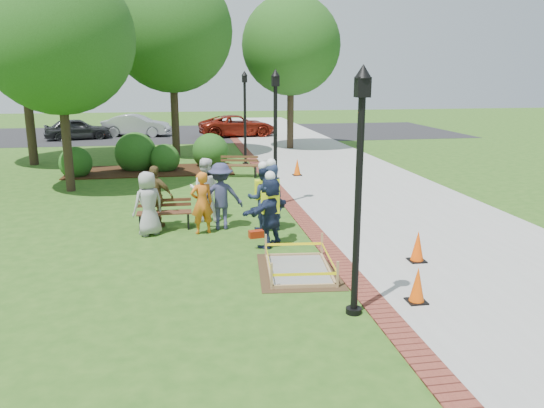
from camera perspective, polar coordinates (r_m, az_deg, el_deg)
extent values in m
plane|color=#285116|center=(12.09, -1.39, -6.05)|extent=(100.00, 100.00, 0.00)
cube|color=#9E9E99|center=(22.63, 7.54, 3.25)|extent=(6.00, 60.00, 0.02)
cube|color=maroon|center=(21.91, -0.63, 3.04)|extent=(0.50, 60.00, 0.03)
cube|color=#381E0F|center=(23.65, -12.87, 3.50)|extent=(7.00, 3.00, 0.05)
cube|color=black|center=(38.51, -7.23, 7.57)|extent=(36.00, 12.00, 0.01)
cube|color=#47331E|center=(11.44, 2.89, -7.21)|extent=(1.92, 2.45, 0.01)
cube|color=gray|center=(11.43, 2.89, -7.14)|extent=(1.37, 1.91, 0.04)
cube|color=tan|center=(11.43, 2.89, -7.04)|extent=(1.50, 2.04, 0.08)
cube|color=tan|center=(11.35, 2.91, -5.93)|extent=(1.53, 2.07, 0.55)
cube|color=yellow|center=(11.34, 2.91, -5.81)|extent=(1.48, 2.02, 0.06)
cube|color=brown|center=(14.67, -11.51, -0.91)|extent=(1.46, 0.43, 0.04)
cube|color=brown|center=(14.84, -11.52, 0.15)|extent=(1.46, 0.04, 0.23)
cube|color=black|center=(14.73, -11.47, -1.79)|extent=(1.33, 0.49, 0.43)
cube|color=brown|center=(21.75, -3.57, 4.17)|extent=(1.62, 0.78, 0.04)
cube|color=brown|center=(21.96, -3.51, 4.90)|extent=(1.53, 0.37, 0.25)
cube|color=black|center=(21.80, -3.56, 3.53)|extent=(1.49, 0.81, 0.46)
cube|color=black|center=(10.28, 15.26, -10.10)|extent=(0.35, 0.35, 0.05)
cone|color=#F35207|center=(10.14, 15.38, -8.30)|extent=(0.28, 0.28, 0.65)
cube|color=black|center=(12.40, 15.30, -5.92)|extent=(0.37, 0.37, 0.05)
cone|color=#FF5008|center=(12.28, 15.40, -4.32)|extent=(0.29, 0.29, 0.68)
cube|color=black|center=(22.06, 2.72, 3.12)|extent=(0.36, 0.36, 0.05)
cone|color=#FF5908|center=(21.99, 2.73, 4.03)|extent=(0.29, 0.29, 0.67)
cube|color=maroon|center=(13.68, -1.72, -3.25)|extent=(0.40, 0.26, 0.19)
cylinder|color=black|center=(9.01, 9.21, -0.53)|extent=(0.12, 0.12, 3.80)
cube|color=black|center=(8.74, 9.72, 12.28)|extent=(0.22, 0.22, 0.32)
cone|color=black|center=(8.74, 9.79, 13.92)|extent=(0.28, 0.28, 0.22)
cylinder|color=black|center=(9.63, 8.78, -11.25)|extent=(0.28, 0.28, 0.10)
cylinder|color=black|center=(16.65, 0.36, 6.19)|extent=(0.12, 0.12, 3.80)
cube|color=black|center=(16.51, 0.37, 13.09)|extent=(0.22, 0.22, 0.32)
cone|color=black|center=(16.51, 0.37, 13.96)|extent=(0.28, 0.28, 0.22)
cylinder|color=black|center=(17.00, 0.35, 0.00)|extent=(0.28, 0.28, 0.10)
cylinder|color=black|center=(24.52, -2.92, 8.62)|extent=(0.12, 0.12, 3.80)
cube|color=black|center=(24.43, -2.98, 13.30)|extent=(0.22, 0.22, 0.32)
cone|color=black|center=(24.42, -2.98, 13.88)|extent=(0.28, 0.28, 0.22)
cylinder|color=black|center=(24.76, -2.86, 4.35)|extent=(0.28, 0.28, 0.10)
cylinder|color=#3D2D1E|center=(20.18, -21.31, 7.42)|extent=(0.31, 0.31, 4.38)
sphere|color=#1E4614|center=(20.12, -22.12, 16.28)|extent=(5.21, 5.21, 5.21)
cylinder|color=#3D2D1E|center=(27.53, -10.44, 10.32)|extent=(0.38, 0.38, 5.09)
sphere|color=#1E4614|center=(27.56, -10.78, 17.87)|extent=(5.98, 5.98, 5.98)
cylinder|color=#3D2D1E|center=(30.07, 2.00, 10.38)|extent=(0.37, 0.37, 4.63)
sphere|color=#1E4614|center=(30.05, 2.05, 16.69)|extent=(5.38, 5.38, 5.38)
cylinder|color=#3D2D1E|center=(26.86, -24.81, 10.11)|extent=(0.40, 0.40, 5.92)
sphere|color=#1E4614|center=(27.01, -25.76, 19.06)|extent=(7.12, 7.12, 7.12)
sphere|color=#1E4614|center=(23.30, -20.26, 2.79)|extent=(1.33, 1.33, 1.33)
sphere|color=#1E4614|center=(24.08, -14.34, 3.55)|extent=(1.80, 1.80, 1.80)
sphere|color=#1E4614|center=(23.57, -11.38, 3.49)|extent=(1.28, 1.28, 1.28)
sphere|color=#1E4614|center=(24.37, -6.59, 4.01)|extent=(1.64, 1.64, 1.64)
sphere|color=#1E4614|center=(24.82, -13.48, 3.90)|extent=(1.05, 1.05, 1.05)
imported|color=#949494|center=(14.09, -13.17, 0.04)|extent=(0.64, 0.58, 1.68)
imported|color=orange|center=(13.97, -7.55, 0.11)|extent=(0.60, 0.46, 1.65)
imported|color=white|center=(15.18, -7.22, 1.53)|extent=(0.65, 0.49, 1.81)
imported|color=brown|center=(14.74, -12.40, 0.74)|extent=(0.64, 0.53, 1.71)
imported|color=#313256|center=(14.33, -5.51, 0.84)|extent=(0.60, 0.40, 1.81)
imported|color=#18293E|center=(12.81, -0.20, -0.86)|extent=(0.64, 0.63, 1.72)
cube|color=#D1E613|center=(12.75, -0.20, 0.20)|extent=(0.42, 0.26, 0.52)
sphere|color=white|center=(12.62, -0.20, 3.02)|extent=(0.25, 0.25, 0.25)
imported|color=#192841|center=(14.07, -0.10, 0.68)|extent=(0.66, 0.52, 1.82)
cube|color=#D1E613|center=(14.02, -0.10, 1.70)|extent=(0.42, 0.26, 0.52)
sphere|color=white|center=(13.89, -0.10, 4.43)|extent=(0.25, 0.25, 0.25)
imported|color=#17213C|center=(14.21, -0.98, 0.60)|extent=(0.56, 0.37, 1.72)
cube|color=#D1E613|center=(14.16, -0.98, 1.56)|extent=(0.42, 0.26, 0.52)
sphere|color=white|center=(14.03, -0.99, 4.12)|extent=(0.25, 0.25, 0.25)
imported|color=#2A2B2D|center=(36.71, -20.14, 6.54)|extent=(3.01, 4.92, 1.49)
imported|color=#B0B0B5|center=(37.47, -14.32, 7.08)|extent=(3.00, 5.18, 1.59)
imported|color=maroon|center=(36.34, -3.72, 7.28)|extent=(2.75, 5.03, 1.56)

